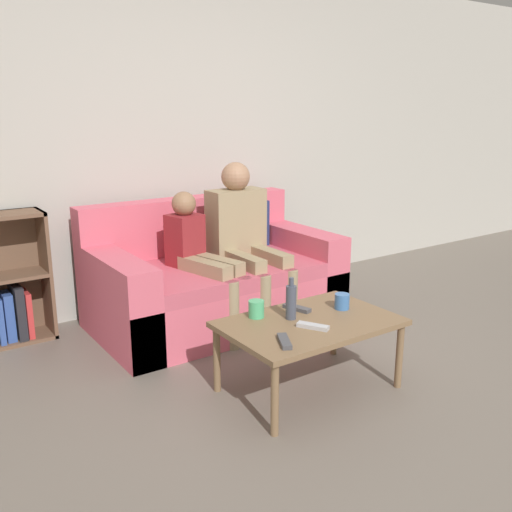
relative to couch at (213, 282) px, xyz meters
The scene contains 12 objects.
ground_plane 1.74m from the couch, 85.88° to the right, with size 22.00×22.00×0.00m, color #70665B.
wall_back 1.19m from the couch, 78.62° to the left, with size 12.00×0.06×2.60m.
couch is the anchor object (origin of this frame).
coffee_table 1.22m from the couch, 94.95° to the right, with size 0.94×0.62×0.41m.
person_adult 0.44m from the couch, 24.48° to the right, with size 0.41×0.67×1.15m.
person_child 0.35m from the couch, 139.07° to the right, with size 0.35×0.69×0.98m.
cup_near 1.07m from the couch, 107.29° to the right, with size 0.09×0.09×0.10m.
cup_far 1.20m from the couch, 81.79° to the right, with size 0.09×0.09×0.09m.
tv_remote_0 1.33m from the couch, 97.00° to the right, with size 0.13×0.17×0.02m.
tv_remote_1 1.45m from the couch, 106.28° to the right, with size 0.12×0.17×0.02m.
tv_remote_2 1.05m from the couch, 93.14° to the right, with size 0.09×0.18×0.02m.
bottle 1.17m from the couch, 98.57° to the right, with size 0.06×0.06×0.24m.
Camera 1 is at (-2.12, -1.74, 1.54)m, focal length 40.00 mm.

